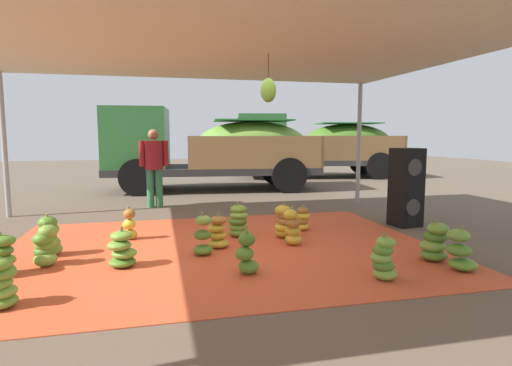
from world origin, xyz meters
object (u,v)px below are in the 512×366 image
(banana_bunch_6, at_px, (293,228))
(banana_bunch_13, at_px, (239,222))
(banana_bunch_12, at_px, (122,250))
(worker_0, at_px, (154,162))
(banana_bunch_3, at_px, (130,225))
(speaker_stack, at_px, (406,187))
(cargo_truck_main, at_px, (210,147))
(banana_bunch_7, at_px, (460,252))
(banana_bunch_4, at_px, (384,259))
(banana_bunch_10, at_px, (218,233))
(banana_bunch_1, at_px, (45,246))
(cargo_truck_far, at_px, (315,144))
(banana_bunch_0, at_px, (302,219))
(banana_bunch_2, at_px, (247,255))
(banana_bunch_9, at_px, (284,222))
(banana_bunch_15, at_px, (0,257))
(banana_bunch_11, at_px, (49,237))
(banana_bunch_14, at_px, (434,243))
(banana_bunch_5, at_px, (203,237))

(banana_bunch_6, relative_size, banana_bunch_13, 1.02)
(banana_bunch_12, bearing_deg, worker_0, 85.15)
(banana_bunch_3, bearing_deg, worker_0, 82.94)
(speaker_stack, bearing_deg, cargo_truck_main, 115.81)
(banana_bunch_6, height_order, cargo_truck_main, cargo_truck_main)
(worker_0, bearing_deg, banana_bunch_7, -56.42)
(banana_bunch_4, distance_m, banana_bunch_10, 2.40)
(banana_bunch_1, height_order, banana_bunch_13, banana_bunch_13)
(banana_bunch_3, distance_m, banana_bunch_6, 2.52)
(cargo_truck_main, distance_m, worker_0, 3.19)
(banana_bunch_13, height_order, cargo_truck_far, cargo_truck_far)
(banana_bunch_0, distance_m, banana_bunch_13, 1.15)
(banana_bunch_2, height_order, worker_0, worker_0)
(banana_bunch_9, relative_size, banana_bunch_13, 1.00)
(banana_bunch_13, bearing_deg, banana_bunch_10, -126.57)
(banana_bunch_12, bearing_deg, banana_bunch_15, -179.28)
(banana_bunch_10, distance_m, banana_bunch_15, 2.68)
(banana_bunch_1, relative_size, banana_bunch_11, 0.95)
(banana_bunch_13, bearing_deg, banana_bunch_4, -62.42)
(banana_bunch_15, bearing_deg, banana_bunch_6, 8.08)
(banana_bunch_6, relative_size, banana_bunch_15, 1.09)
(banana_bunch_1, distance_m, banana_bunch_6, 3.31)
(banana_bunch_1, distance_m, banana_bunch_12, 0.97)
(banana_bunch_12, relative_size, banana_bunch_15, 0.97)
(banana_bunch_15, bearing_deg, banana_bunch_4, -14.72)
(banana_bunch_6, relative_size, banana_bunch_14, 1.06)
(banana_bunch_15, xyz_separation_m, cargo_truck_main, (3.30, 7.12, 1.04))
(banana_bunch_13, distance_m, cargo_truck_far, 9.97)
(banana_bunch_1, distance_m, worker_0, 4.34)
(banana_bunch_0, bearing_deg, banana_bunch_12, -154.39)
(banana_bunch_11, distance_m, worker_0, 3.95)
(speaker_stack, bearing_deg, cargo_truck_far, 79.28)
(banana_bunch_6, height_order, banana_bunch_9, banana_bunch_6)
(banana_bunch_0, xyz_separation_m, banana_bunch_13, (-1.14, -0.16, 0.05))
(banana_bunch_3, bearing_deg, banana_bunch_0, -0.60)
(banana_bunch_4, xyz_separation_m, cargo_truck_far, (3.49, 11.05, 1.03))
(banana_bunch_3, xyz_separation_m, worker_0, (0.37, 2.96, 0.79))
(banana_bunch_6, relative_size, cargo_truck_main, 0.09)
(banana_bunch_2, relative_size, banana_bunch_11, 0.90)
(banana_bunch_0, height_order, banana_bunch_7, banana_bunch_7)
(banana_bunch_10, bearing_deg, banana_bunch_12, -153.68)
(banana_bunch_5, distance_m, banana_bunch_6, 1.36)
(banana_bunch_13, bearing_deg, banana_bunch_12, -144.80)
(cargo_truck_main, xyz_separation_m, speaker_stack, (2.80, -5.79, -0.56))
(banana_bunch_13, distance_m, worker_0, 3.51)
(banana_bunch_6, height_order, cargo_truck_far, cargo_truck_far)
(cargo_truck_far, bearing_deg, banana_bunch_0, -112.60)
(banana_bunch_2, distance_m, worker_0, 5.11)
(banana_bunch_1, relative_size, cargo_truck_far, 0.09)
(banana_bunch_6, relative_size, banana_bunch_7, 1.06)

